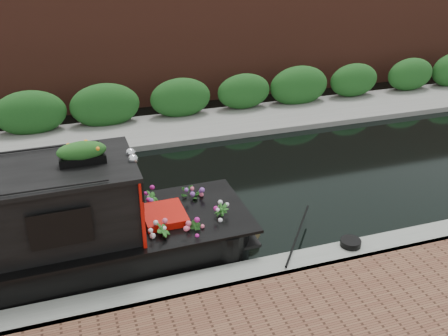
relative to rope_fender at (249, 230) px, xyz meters
name	(u,v)px	position (x,y,z in m)	size (l,w,h in m)	color
ground	(133,207)	(-2.08, 1.96, -0.17)	(80.00, 80.00, 0.00)	black
near_bank_coping	(163,300)	(-2.08, -1.34, -0.17)	(40.00, 0.60, 0.50)	gray
far_bank_path	(111,139)	(-2.08, 6.16, -0.17)	(40.00, 2.40, 0.34)	gray
far_hedge	(108,128)	(-2.08, 7.06, -0.17)	(40.00, 1.10, 2.80)	#1C4F1B
far_brick_wall	(101,107)	(-2.08, 9.16, -0.17)	(40.00, 1.00, 8.00)	#592A1E
rope_fender	(249,230)	(0.00, 0.00, 0.00)	(0.35, 0.35, 0.41)	olive
coiled_mooring_rope	(351,243)	(1.63, -1.23, 0.14)	(0.40, 0.40, 0.12)	black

